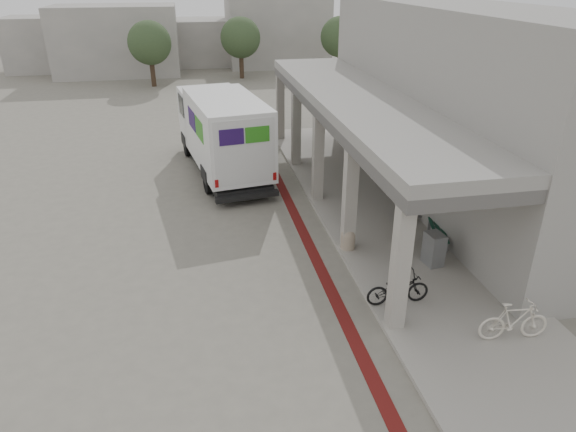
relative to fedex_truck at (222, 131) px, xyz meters
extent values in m
plane|color=#6B675C|center=(1.18, -8.36, -1.84)|extent=(120.00, 120.00, 0.00)
cube|color=#5B1412|center=(2.18, -6.36, -1.83)|extent=(0.35, 40.00, 0.01)
cube|color=gray|center=(5.18, -8.36, -1.78)|extent=(4.40, 28.00, 0.12)
cube|color=gray|center=(8.53, -3.86, 1.66)|extent=(4.30, 17.00, 7.00)
cube|color=#565451|center=(4.78, -3.86, 1.66)|extent=(3.40, 16.90, 0.35)
cube|color=gray|center=(4.78, -3.86, 2.01)|extent=(3.40, 16.90, 0.35)
cube|color=gray|center=(-6.82, 25.64, 0.91)|extent=(10.00, 6.00, 5.50)
cube|color=gray|center=(0.18, 29.64, 0.16)|extent=(8.00, 6.00, 4.00)
cube|color=gray|center=(7.18, 27.64, 1.41)|extent=(9.00, 6.00, 6.50)
cube|color=gray|center=(-12.82, 28.64, 0.41)|extent=(7.00, 5.00, 4.50)
cylinder|color=#38281C|center=(-3.82, 19.64, -0.64)|extent=(0.36, 0.36, 2.40)
sphere|color=#2D4025|center=(-3.82, 19.64, 1.36)|extent=(3.20, 3.20, 3.20)
cylinder|color=#38281C|center=(3.18, 21.64, -0.64)|extent=(0.36, 0.36, 2.40)
sphere|color=#2D4025|center=(3.18, 21.64, 1.36)|extent=(3.20, 3.20, 3.20)
cylinder|color=#38281C|center=(11.18, 20.64, -0.64)|extent=(0.36, 0.36, 2.40)
sphere|color=#2D4025|center=(11.18, 20.64, 1.36)|extent=(3.20, 3.20, 3.20)
cube|color=black|center=(0.01, -0.04, -1.41)|extent=(3.34, 7.69, 0.32)
cube|color=white|center=(0.15, -0.98, 0.23)|extent=(3.36, 5.85, 2.76)
cube|color=white|center=(-0.41, 2.64, 0.07)|extent=(2.83, 2.38, 2.44)
cube|color=white|center=(-0.58, 3.74, -0.83)|extent=(2.41, 0.99, 0.85)
cube|color=black|center=(-0.54, 3.48, 0.66)|extent=(2.39, 0.87, 1.12)
cube|color=black|center=(0.59, -3.82, -1.47)|extent=(2.45, 0.63, 0.19)
cube|color=#281150|center=(-1.23, -0.44, 0.71)|extent=(0.25, 1.47, 0.80)
cube|color=#2D851D|center=(-0.98, -2.02, 0.71)|extent=(0.25, 1.47, 0.80)
cube|color=#281150|center=(0.11, -3.82, 0.87)|extent=(0.90, 0.17, 0.58)
cube|color=#2D851D|center=(1.05, -3.67, 0.87)|extent=(0.90, 0.17, 0.58)
cylinder|color=black|center=(-1.52, 2.52, -1.36)|extent=(0.44, 0.99, 0.96)
cylinder|color=black|center=(0.69, 2.86, -1.36)|extent=(0.44, 0.99, 0.96)
cylinder|color=black|center=(-0.77, -2.31, -1.36)|extent=(0.44, 0.99, 0.96)
cylinder|color=black|center=(1.43, -1.97, -1.36)|extent=(0.44, 0.99, 0.96)
cube|color=slate|center=(6.06, -8.72, -1.53)|extent=(0.39, 0.18, 0.38)
cube|color=slate|center=(6.48, -7.28, -1.53)|extent=(0.39, 0.18, 0.38)
cube|color=#113426|center=(6.13, -7.96, -1.32)|extent=(0.62, 1.76, 0.05)
cube|color=#113426|center=(6.27, -8.00, -1.32)|extent=(0.62, 1.76, 0.05)
cube|color=#113426|center=(6.40, -8.04, -1.32)|extent=(0.62, 1.76, 0.05)
cylinder|color=gray|center=(3.28, -7.91, -1.49)|extent=(0.46, 0.46, 0.46)
sphere|color=gray|center=(3.28, -7.91, -1.26)|extent=(0.46, 0.46, 0.46)
cylinder|color=gray|center=(5.01, -7.97, -1.50)|extent=(0.43, 0.43, 0.43)
sphere|color=gray|center=(5.01, -7.97, -1.28)|extent=(0.43, 0.43, 0.43)
cube|color=gray|center=(5.48, -9.32, -1.22)|extent=(0.52, 0.65, 1.00)
imported|color=black|center=(3.68, -11.01, -1.28)|extent=(1.69, 0.60, 0.88)
imported|color=beige|center=(5.80, -12.91, -1.21)|extent=(1.74, 0.64, 1.02)
camera|label=1|loc=(-1.26, -21.49, 6.21)|focal=32.00mm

